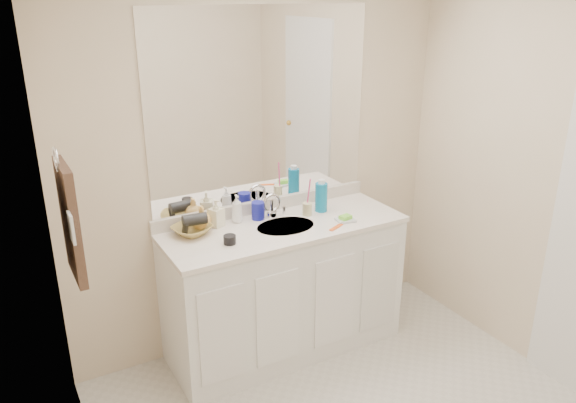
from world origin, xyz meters
The scene contains 24 objects.
wall_back centered at (0.00, 1.30, 1.20)m, with size 2.60×0.02×2.40m, color beige.
wall_left centered at (-1.30, 0.00, 1.20)m, with size 0.02×2.60×2.40m, color beige.
vanity_cabinet centered at (0.00, 1.02, 0.42)m, with size 1.50×0.55×0.85m, color white.
countertop centered at (0.00, 1.02, 0.86)m, with size 1.52×0.57×0.03m, color white.
backsplash centered at (0.00, 1.29, 0.92)m, with size 1.52×0.03×0.08m, color silver.
sink_basin centered at (0.00, 1.00, 0.87)m, with size 0.37×0.37×0.02m, color silver.
faucet centered at (0.00, 1.18, 0.94)m, with size 0.02×0.02×0.11m, color silver.
mirror centered at (0.00, 1.29, 1.56)m, with size 1.48×0.01×1.20m, color white.
blue_mug centered at (-0.10, 1.19, 0.94)m, with size 0.08×0.08×0.11m, color #161A9B.
tan_cup centered at (0.21, 1.09, 0.92)m, with size 0.06×0.06×0.08m, color beige.
toothbrush centered at (0.22, 1.09, 1.03)m, with size 0.01×0.01×0.19m, color #EB3E85.
mouthwash_bottle centered at (0.32, 1.11, 0.97)m, with size 0.08×0.08×0.19m, color #0E76A9.
soap_dish centered at (0.36, 0.89, 0.89)m, with size 0.11×0.09×0.01m, color silver.
green_soap centered at (0.36, 0.89, 0.90)m, with size 0.07×0.05×0.03m, color #7CE938.
orange_comb centered at (0.25, 0.83, 0.88)m, with size 0.12×0.03×0.01m, color #FA5B1A.
dark_jar centered at (-0.40, 0.94, 0.91)m, with size 0.07×0.07×0.05m, color black.
soap_bottle_white centered at (-0.23, 1.21, 0.97)m, with size 0.07×0.07×0.18m, color white.
soap_bottle_cream centered at (-0.37, 1.21, 0.97)m, with size 0.08×0.08×0.17m, color #FAF4CC.
soap_bottle_yellow centered at (-0.46, 1.22, 0.95)m, with size 0.11×0.11×0.15m, color #FBC161.
wicker_basket centered at (-0.54, 1.17, 0.91)m, with size 0.22×0.22×0.05m, color olive.
hair_dryer centered at (-0.52, 1.17, 0.97)m, with size 0.07×0.07×0.14m, color black.
towel_ring centered at (-1.27, 0.77, 1.55)m, with size 0.11×0.11×0.01m, color silver.
hand_towel centered at (-1.25, 0.77, 1.25)m, with size 0.04×0.32×0.55m, color #2F2119.
switch_plate centered at (-1.27, 0.57, 1.30)m, with size 0.01×0.09×0.13m, color silver.
Camera 1 is at (-1.54, -1.76, 2.24)m, focal length 35.00 mm.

